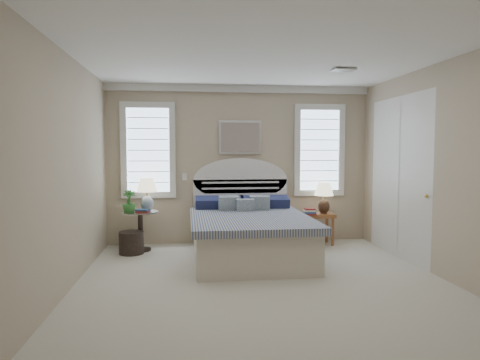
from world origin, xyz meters
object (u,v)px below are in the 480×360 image
Objects in this scene: floor_pot at (131,243)px; bed at (248,231)px; lamp_right at (324,194)px; side_table_left at (141,227)px; lamp_left at (147,191)px; nightstand_right at (318,222)px.

bed is at bearing -12.61° from floor_pot.
floor_pot is 0.72× the size of lamp_right.
lamp_left is (0.10, 0.07, 0.57)m from side_table_left.
nightstand_right is 1.00× the size of lamp_right.
floor_pot is (-0.12, -0.20, -0.21)m from side_table_left.
bed is 1.78m from lamp_left.
side_table_left is (-1.65, 0.59, 0.00)m from bed.
lamp_right is at bearing 5.08° from floor_pot.
lamp_right is (1.39, 0.68, 0.47)m from bed.
lamp_left is at bearing -179.31° from nightstand_right.
nightstand_right is (1.30, 0.69, 0.00)m from bed.
bed is at bearing -151.97° from nightstand_right.
side_table_left is at bearing 58.39° from floor_pot.
bed is 4.29× the size of lamp_right.
lamp_right reaches higher than floor_pot.
lamp_right reaches higher than side_table_left.
lamp_right is at bearing 1.60° from side_table_left.
side_table_left is 1.19× the size of nightstand_right.
lamp_right is at bearing -10.06° from nightstand_right.
bed is 5.99× the size of floor_pot.
lamp_right is at bearing 26.04° from bed.
bed is 1.75m from side_table_left.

